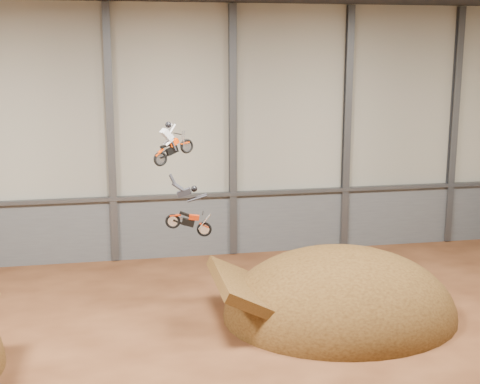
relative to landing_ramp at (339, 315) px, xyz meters
name	(u,v)px	position (x,y,z in m)	size (l,w,h in m)	color
floor	(216,381)	(-6.31, -4.94, 0.00)	(40.00, 40.00, 0.00)	#4B2614
back_wall	(172,134)	(-6.31, 10.06, 7.00)	(40.00, 0.10, 14.00)	#A9A696
lower_band_back	(175,227)	(-6.31, 9.96, 1.75)	(39.80, 0.18, 3.50)	#5A5E63
steel_rail	(174,196)	(-6.31, 9.81, 3.55)	(39.80, 0.35, 0.20)	#47494F
steel_column_2	(111,136)	(-9.65, 9.86, 7.00)	(0.40, 0.36, 13.90)	#47494F
steel_column_3	(233,133)	(-2.98, 9.86, 7.00)	(0.40, 0.36, 13.90)	#47494F
steel_column_4	(347,130)	(3.69, 9.86, 7.00)	(0.40, 0.36, 13.90)	#47494F
steel_column_5	(454,128)	(10.35, 9.86, 7.00)	(0.40, 0.36, 13.90)	#47494F
landing_ramp	(339,315)	(0.00, 0.00, 0.00)	(10.36, 9.17, 5.98)	#3B240E
fmx_rider_a	(175,138)	(-7.09, 0.27, 8.03)	(1.88, 0.72, 1.70)	#D23603
fmx_rider_b	(186,206)	(-6.87, -1.19, 5.55)	(2.46, 0.70, 2.11)	red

